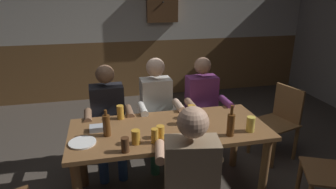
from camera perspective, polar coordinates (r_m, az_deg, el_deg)
ground_plane at (r=3.32m, az=-0.42°, el=-16.75°), size 8.12×8.12×0.00m
back_wall_upper at (r=5.49m, az=-7.20°, el=17.60°), size 6.77×0.12×1.40m
back_wall_wainscot at (r=5.67m, az=-6.66°, el=5.04°), size 6.77×0.12×1.07m
dining_table at (r=2.83m, az=0.30°, el=-8.42°), size 1.86×0.81×0.74m
person_0 at (r=3.32m, az=-11.59°, el=-3.82°), size 0.52×0.55×1.21m
person_1 at (r=3.37m, az=-2.10°, el=-2.62°), size 0.49×0.52×1.26m
person_2 at (r=3.50m, az=6.93°, el=-2.17°), size 0.50×0.53×1.24m
person_3 at (r=2.28m, az=4.34°, el=-14.70°), size 0.57×0.58×1.24m
chair_empty_near_right at (r=3.82m, az=20.93°, el=-4.65°), size 0.55×0.55×0.88m
table_candle at (r=2.77m, az=4.88°, el=-5.77°), size 0.04×0.04×0.08m
condiment_caddy at (r=2.80m, az=-13.63°, el=-6.41°), size 0.14×0.10×0.05m
plate_0 at (r=2.62m, az=-16.37°, el=-9.00°), size 0.23×0.23×0.01m
bottle_0 at (r=2.65m, az=-11.91°, el=-5.88°), size 0.07×0.07×0.25m
bottle_1 at (r=2.66m, az=12.15°, el=-5.69°), size 0.07×0.07×0.29m
pint_glass_0 at (r=2.98m, az=-9.29°, el=-3.43°), size 0.07×0.07×0.14m
pint_glass_1 at (r=2.84m, az=3.41°, el=-4.58°), size 0.08×0.08×0.13m
pint_glass_2 at (r=2.97m, az=4.61°, el=-3.35°), size 0.08×0.08×0.14m
pint_glass_3 at (r=2.40m, az=-8.37°, el=-9.69°), size 0.07×0.07×0.13m
pint_glass_4 at (r=2.50m, az=-2.59°, el=-8.06°), size 0.06×0.06×0.13m
pint_glass_5 at (r=2.79m, az=15.82°, el=-5.60°), size 0.08×0.08×0.14m
pint_glass_6 at (r=2.78m, az=7.07°, el=-5.23°), size 0.08×0.08×0.12m
pint_glass_7 at (r=2.59m, az=-1.49°, el=-7.29°), size 0.07×0.07×0.11m
pint_glass_8 at (r=2.50m, az=-6.30°, el=-8.24°), size 0.07×0.07×0.12m
wall_dart_cabinet at (r=5.44m, az=-1.15°, el=17.60°), size 0.56×0.15×0.70m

